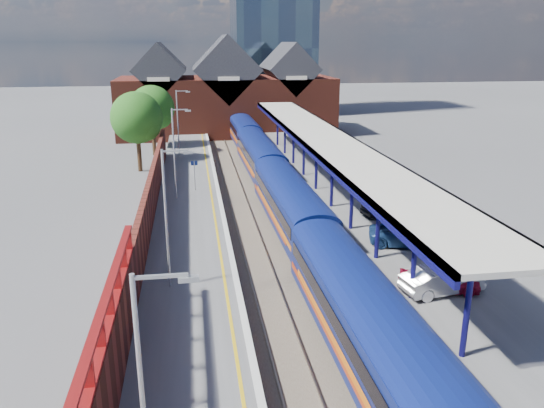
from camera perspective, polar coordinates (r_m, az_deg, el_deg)
The scene contains 23 objects.
ground at distance 50.68m, azimuth -2.63°, elevation 2.42°, with size 240.00×240.00×0.00m, color #5B5B5E.
ballast_bed at distance 41.13m, azimuth -1.13°, elevation -1.01°, with size 6.00×76.00×0.06m, color #473D33.
rails at distance 41.11m, azimuth -1.13°, elevation -0.89°, with size 4.51×76.00×0.14m.
left_platform at distance 40.68m, azimuth -8.84°, elevation -0.73°, with size 5.00×76.00×1.00m, color #565659.
right_platform at distance 42.16m, azimuth 6.97°, elevation -0.02°, with size 6.00×76.00×1.00m, color #565659.
coping_left at distance 40.56m, azimuth -5.56°, elevation 0.12°, with size 0.30×76.00×0.05m, color silver.
coping_right at distance 41.35m, azimuth 3.19°, elevation 0.50°, with size 0.30×76.00×0.05m, color silver.
yellow_line at distance 40.55m, azimuth -6.40°, elevation 0.06°, with size 0.14×76.00×0.01m, color yellow.
train at distance 44.88m, azimuth 0.01°, elevation 3.31°, with size 3.05×65.94×3.45m.
canopy at distance 42.74m, azimuth 5.83°, elevation 6.82°, with size 4.50×52.00×4.48m.
lamp_post_a at distance 13.35m, azimuth -13.21°, elevation -19.12°, with size 1.48×0.18×7.00m.
lamp_post_b at distance 26.00m, azimuth -11.07°, elevation -0.70°, with size 1.48×0.18×7.00m.
lamp_post_c at distance 41.53m, azimuth -10.33°, elevation 5.97°, with size 1.48×0.18×7.00m.
lamp_post_d at distance 57.32m, azimuth -9.98°, elevation 8.98°, with size 1.48×0.18×7.00m.
platform_sign at distance 43.95m, azimuth -8.34°, elevation 3.59°, with size 0.55×0.08×2.50m.
brick_wall at distance 34.06m, azimuth -13.32°, elevation -1.08°, with size 0.35×50.00×3.86m.
station_building at distance 77.29m, azimuth -4.96°, elevation 11.54°, with size 30.00×12.12×13.78m.
tree_near at distance 55.43m, azimuth -14.21°, elevation 8.83°, with size 5.20×5.20×8.10m.
tree_far at distance 63.26m, azimuth -12.66°, elevation 9.90°, with size 5.20×5.20×8.10m.
parked_car_red at distance 27.53m, azimuth 17.59°, elevation -7.63°, with size 1.55×3.86×1.31m, color maroon.
parked_car_silver at distance 27.33m, azimuth 17.85°, elevation -7.77°, with size 1.45×4.16×1.37m, color silver.
parked_car_dark at distance 38.31m, azimuth 12.52°, elevation -0.33°, with size 1.70×4.18×1.21m, color black.
parked_car_blue at distance 33.00m, azimuth 14.47°, elevation -3.22°, with size 2.17×4.71×1.31m, color navy.
Camera 1 is at (-5.09, -18.78, 12.77)m, focal length 35.00 mm.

